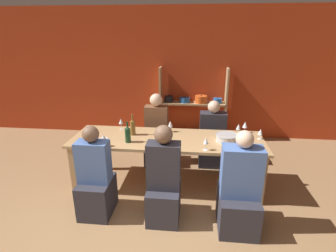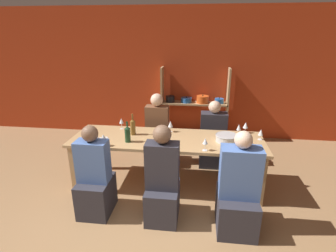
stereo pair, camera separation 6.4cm
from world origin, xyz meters
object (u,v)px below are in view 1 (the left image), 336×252
at_px(cell_phone, 102,139).
at_px(wine_bottle_dark, 128,134).
at_px(wine_glass_white_a, 238,127).
at_px(person_near_a, 164,186).
at_px(wine_glass_empty_a, 97,137).
at_px(wine_glass_white_e, 170,124).
at_px(person_far_a, 157,138).
at_px(person_near_b, 239,195).
at_px(person_far_b, 212,141).
at_px(wine_glass_red_a, 252,142).
at_px(shelf_unit, 192,112).
at_px(person_near_c, 96,183).
at_px(wine_glass_white_c, 104,138).
at_px(wine_glass_empty_c, 206,141).
at_px(mixing_bowl, 226,137).
at_px(wine_bottle_green, 133,127).
at_px(dining_table, 167,144).
at_px(wine_glass_empty_b, 245,141).
at_px(wine_glass_red_b, 245,125).
at_px(wine_glass_white_d, 121,122).
at_px(wine_glass_white_b, 260,132).

bearing_deg(cell_phone, wine_bottle_dark, -9.52).
relative_size(wine_glass_white_a, person_near_a, 0.13).
relative_size(wine_glass_empty_a, person_near_a, 0.13).
height_order(wine_glass_white_e, person_far_a, person_far_a).
bearing_deg(wine_bottle_dark, person_far_a, 74.17).
bearing_deg(person_near_b, person_far_b, 97.61).
bearing_deg(wine_glass_empty_a, wine_glass_red_a, 1.89).
bearing_deg(wine_glass_white_a, shelf_unit, 112.78).
bearing_deg(person_near_c, shelf_unit, 66.91).
bearing_deg(wine_glass_white_c, person_near_a, -24.49).
xyz_separation_m(shelf_unit, wine_glass_empty_c, (0.21, -2.29, 0.31)).
bearing_deg(cell_phone, person_far_b, 30.57).
xyz_separation_m(mixing_bowl, wine_bottle_green, (-1.34, 0.09, 0.07)).
distance_m(wine_glass_empty_c, person_far_b, 1.27).
xyz_separation_m(wine_bottle_green, person_near_b, (1.43, -0.90, -0.45)).
relative_size(dining_table, wine_glass_empty_a, 16.64).
bearing_deg(mixing_bowl, wine_glass_empty_b, -55.73).
relative_size(mixing_bowl, wine_glass_red_b, 1.81).
xyz_separation_m(wine_glass_white_a, wine_glass_white_d, (-1.78, 0.03, 0.02)).
bearing_deg(wine_glass_red_b, person_near_b, -100.77).
bearing_deg(wine_glass_white_e, person_far_b, 39.52).
bearing_deg(wine_glass_red_b, mixing_bowl, -130.35).
height_order(wine_glass_empty_c, wine_glass_red_a, wine_glass_empty_c).
xyz_separation_m(wine_glass_white_b, person_near_a, (-1.27, -0.86, -0.41)).
height_order(dining_table, wine_glass_white_d, wine_glass_white_d).
distance_m(wine_bottle_green, cell_phone, 0.46).
bearing_deg(wine_glass_red_b, wine_glass_white_c, -159.64).
bearing_deg(cell_phone, person_near_b, -20.64).
bearing_deg(wine_bottle_green, wine_glass_white_b, 0.91).
height_order(person_near_a, person_far_a, person_far_a).
relative_size(wine_glass_white_e, person_near_a, 0.14).
xyz_separation_m(wine_glass_white_b, wine_glass_empty_a, (-2.20, -0.46, 0.01)).
relative_size(wine_bottle_green, person_near_a, 0.26).
height_order(wine_glass_white_b, cell_phone, wine_glass_white_b).
distance_m(wine_glass_red_a, cell_phone, 2.03).
bearing_deg(wine_glass_empty_b, wine_bottle_green, 166.16).
bearing_deg(person_near_a, wine_glass_white_c, 155.51).
bearing_deg(person_far_b, mixing_bowl, 99.24).
bearing_deg(mixing_bowl, wine_glass_white_a, 54.73).
height_order(mixing_bowl, wine_glass_white_d, wine_glass_white_d).
xyz_separation_m(wine_glass_white_e, person_far_a, (-0.28, 0.46, -0.42)).
bearing_deg(wine_glass_white_a, mixing_bowl, -125.27).
xyz_separation_m(dining_table, wine_glass_empty_a, (-0.90, -0.34, 0.20)).
xyz_separation_m(wine_glass_empty_c, wine_glass_white_e, (-0.51, 0.61, -0.00)).
xyz_separation_m(dining_table, person_near_b, (0.91, -0.81, -0.24)).
xyz_separation_m(wine_glass_red_a, wine_glass_red_b, (0.02, 0.63, 0.01)).
bearing_deg(wine_glass_white_b, wine_bottle_dark, -170.52).
height_order(dining_table, wine_glass_white_b, wine_glass_white_b).
distance_m(cell_phone, person_far_b, 1.90).
xyz_separation_m(wine_glass_red_a, person_near_b, (-0.20, -0.53, -0.43)).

